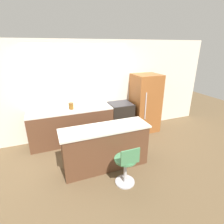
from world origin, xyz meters
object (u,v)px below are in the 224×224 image
object	(u,v)px
stool_chair	(126,166)
mixing_bowl	(98,104)
kettle	(61,107)
oven_range	(120,118)
refrigerator	(145,103)

from	to	relation	value
stool_chair	mixing_bowl	bearing A→B (deg)	87.79
stool_chair	mixing_bowl	distance (m)	2.05
kettle	oven_range	bearing A→B (deg)	-1.00
refrigerator	stool_chair	bearing A→B (deg)	-128.55
oven_range	refrigerator	distance (m)	0.87
oven_range	mixing_bowl	bearing A→B (deg)	177.52
kettle	mixing_bowl	xyz separation A→B (m)	(0.97, 0.00, -0.03)
kettle	mixing_bowl	distance (m)	0.97
refrigerator	mixing_bowl	distance (m)	1.44
oven_range	mixing_bowl	distance (m)	0.83
stool_chair	refrigerator	bearing A→B (deg)	51.45
stool_chair	oven_range	bearing A→B (deg)	69.24
stool_chair	kettle	xyz separation A→B (m)	(-0.89, 1.97, 0.59)
oven_range	refrigerator	world-z (taller)	refrigerator
oven_range	stool_chair	world-z (taller)	oven_range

